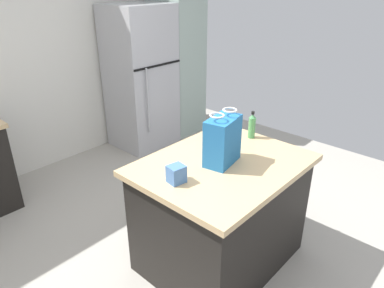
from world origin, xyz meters
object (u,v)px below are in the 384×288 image
kitchen_island (221,213)px  tall_cabinet (177,54)px  bottle (252,126)px  shopping_bag (222,140)px  small_box (176,174)px  refrigerator (141,78)px

kitchen_island → tall_cabinet: tall_cabinet is taller
kitchen_island → tall_cabinet: size_ratio=0.54×
tall_cabinet → bottle: (-1.24, -2.08, -0.13)m
kitchen_island → bottle: (0.50, 0.10, 0.54)m
tall_cabinet → bottle: 2.43m
shopping_bag → tall_cabinet: bearing=51.1°
small_box → bottle: size_ratio=0.51×
refrigerator → shopping_bag: 2.43m
kitchen_island → small_box: size_ratio=10.39×
small_box → bottle: bottle is taller
refrigerator → bottle: bearing=-105.4°
tall_cabinet → small_box: bearing=-135.6°
tall_cabinet → small_box: (-2.16, -2.12, -0.17)m
small_box → bottle: (0.92, 0.04, 0.04)m
tall_cabinet → shopping_bag: bearing=-128.9°
refrigerator → small_box: 2.59m
shopping_bag → bottle: size_ratio=1.68×
kitchen_island → tall_cabinet: 2.87m
refrigerator → tall_cabinet: size_ratio=0.81×
bottle → refrigerator: bearing=74.6°
refrigerator → small_box: bearing=-125.2°
tall_cabinet → shopping_bag: (-1.75, -2.17, -0.06)m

